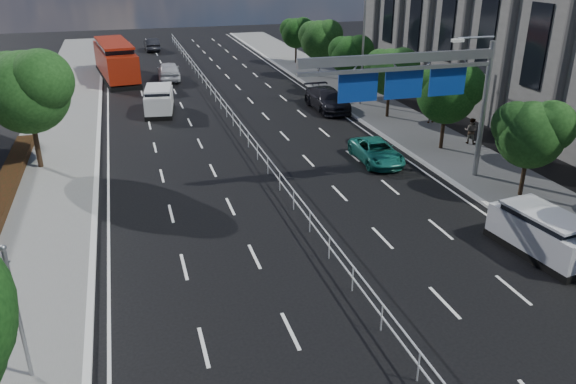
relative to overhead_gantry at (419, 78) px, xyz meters
name	(u,v)px	position (x,y,z in m)	size (l,w,h in m)	color
ground	(370,316)	(-6.74, -10.05, -5.61)	(160.00, 160.00, 0.00)	black
kerb_near	(88,367)	(-15.74, -10.05, -5.54)	(0.25, 140.00, 0.15)	silver
median_fence	(235,121)	(-6.74, 12.45, -5.08)	(0.05, 85.00, 1.02)	silver
overhead_gantry	(419,78)	(0.00, 0.00, 0.00)	(10.24, 0.38, 7.45)	gray
streetlight_far	(360,38)	(3.76, 15.95, -0.40)	(2.78, 2.40, 9.00)	gray
civic_hall	(545,24)	(16.98, 11.95, 0.66)	(14.40, 36.00, 14.35)	slate
near_tree_back	(28,87)	(-18.68, 7.92, -1.00)	(4.84, 4.51, 6.69)	black
far_tree_c	(532,131)	(4.50, -3.07, -2.18)	(3.52, 3.28, 4.94)	black
far_tree_d	(448,91)	(4.51, 4.42, -1.92)	(3.85, 3.59, 5.34)	black
far_tree_e	(391,69)	(4.51, 11.93, -2.05)	(3.63, 3.38, 5.13)	black
far_tree_f	(350,53)	(4.50, 19.43, -2.12)	(3.52, 3.28, 5.02)	black
far_tree_g	(320,38)	(4.51, 26.92, -1.85)	(3.96, 3.69, 5.45)	black
far_tree_h	(296,31)	(4.50, 34.43, -2.18)	(3.41, 3.18, 4.91)	black
white_minivan	(159,100)	(-11.34, 18.12, -4.64)	(2.53, 4.76, 1.97)	black
red_bus	(115,59)	(-14.24, 32.06, -3.80)	(4.13, 11.87, 3.47)	black
near_car_silver	(169,71)	(-9.51, 29.93, -4.75)	(2.03, 5.05, 1.72)	silver
near_car_dark	(152,44)	(-9.89, 47.91, -4.86)	(1.59, 4.55, 1.50)	black
silver_minivan	(542,233)	(1.56, -8.05, -4.71)	(2.37, 4.59, 1.83)	black
parked_car_teal	(376,152)	(-0.24, 3.64, -4.98)	(2.08, 4.52, 1.26)	#17685A
parked_car_dark	(327,99)	(1.07, 15.48, -4.80)	(2.27, 5.57, 1.62)	black
pedestrian_a	(431,110)	(6.66, 9.57, -4.55)	(0.67, 0.44, 1.83)	gray
pedestrian_b	(471,131)	(6.66, 4.74, -4.65)	(0.79, 0.62, 1.63)	gray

